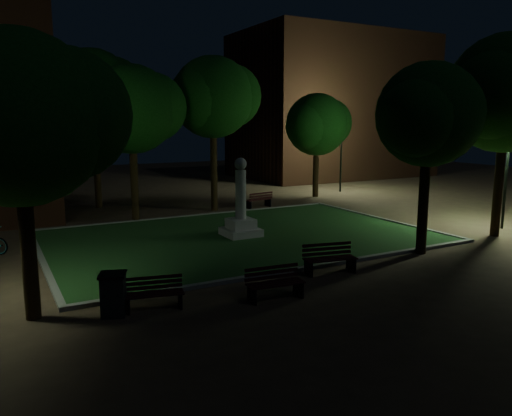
{
  "coord_description": "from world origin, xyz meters",
  "views": [
    {
      "loc": [
        -9.02,
        -15.92,
        4.7
      ],
      "look_at": [
        0.17,
        1.0,
        1.37
      ],
      "focal_mm": 35.0,
      "sensor_mm": 36.0,
      "label": 1
    }
  ],
  "objects_px": {
    "bench_far_side": "(259,200)",
    "bench_near_left": "(275,284)",
    "bench_west_near": "(154,294)",
    "monument": "(241,214)",
    "trash_bin": "(113,294)",
    "bench_near_right": "(329,259)"
  },
  "relations": [
    {
      "from": "monument",
      "to": "trash_bin",
      "type": "xyz_separation_m",
      "value": [
        -6.53,
        -6.02,
        -0.41
      ]
    },
    {
      "from": "bench_near_left",
      "to": "bench_west_near",
      "type": "distance_m",
      "value": 3.17
    },
    {
      "from": "trash_bin",
      "to": "bench_far_side",
      "type": "bearing_deg",
      "value": 48.36
    },
    {
      "from": "bench_far_side",
      "to": "trash_bin",
      "type": "height_order",
      "value": "trash_bin"
    },
    {
      "from": "monument",
      "to": "bench_west_near",
      "type": "xyz_separation_m",
      "value": [
        -5.52,
        -6.05,
        -0.58
      ]
    },
    {
      "from": "trash_bin",
      "to": "bench_near_right",
      "type": "bearing_deg",
      "value": 2.89
    },
    {
      "from": "bench_far_side",
      "to": "bench_near_left",
      "type": "bearing_deg",
      "value": 53.8
    },
    {
      "from": "bench_far_side",
      "to": "trash_bin",
      "type": "xyz_separation_m",
      "value": [
        -10.67,
        -12.01,
        0.14
      ]
    },
    {
      "from": "bench_near_left",
      "to": "bench_near_right",
      "type": "xyz_separation_m",
      "value": [
        2.71,
        1.2,
        0.03
      ]
    },
    {
      "from": "monument",
      "to": "bench_far_side",
      "type": "xyz_separation_m",
      "value": [
        4.14,
        5.98,
        -0.55
      ]
    },
    {
      "from": "bench_near_right",
      "to": "bench_west_near",
      "type": "bearing_deg",
      "value": -164.42
    },
    {
      "from": "bench_near_right",
      "to": "bench_west_near",
      "type": "height_order",
      "value": "bench_near_right"
    },
    {
      "from": "bench_near_left",
      "to": "bench_far_side",
      "type": "relative_size",
      "value": 0.98
    },
    {
      "from": "bench_west_near",
      "to": "trash_bin",
      "type": "xyz_separation_m",
      "value": [
        -1.01,
        0.03,
        0.16
      ]
    },
    {
      "from": "monument",
      "to": "bench_west_near",
      "type": "bearing_deg",
      "value": -132.38
    },
    {
      "from": "bench_west_near",
      "to": "trash_bin",
      "type": "relative_size",
      "value": 1.44
    },
    {
      "from": "bench_west_near",
      "to": "trash_bin",
      "type": "bearing_deg",
      "value": -168.93
    },
    {
      "from": "bench_near_left",
      "to": "bench_west_near",
      "type": "height_order",
      "value": "bench_near_left"
    },
    {
      "from": "bench_near_right",
      "to": "bench_far_side",
      "type": "height_order",
      "value": "bench_near_right"
    },
    {
      "from": "bench_near_right",
      "to": "trash_bin",
      "type": "xyz_separation_m",
      "value": [
        -6.78,
        -0.34,
        0.11
      ]
    },
    {
      "from": "bench_near_left",
      "to": "bench_west_near",
      "type": "relative_size",
      "value": 1.05
    },
    {
      "from": "bench_near_left",
      "to": "bench_near_right",
      "type": "height_order",
      "value": "bench_near_right"
    }
  ]
}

